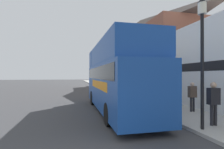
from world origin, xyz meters
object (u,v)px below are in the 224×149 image
object	(u,v)px
tour_bus	(116,82)
pedestrian_second	(213,99)
lamp_post_nearest	(202,39)
parked_car_ahead_of_bus	(107,91)
pedestrian_third	(192,94)
lamp_post_second	(128,60)

from	to	relation	value
tour_bus	pedestrian_second	xyz separation A→B (m)	(3.18, -4.36, -0.63)
lamp_post_nearest	tour_bus	bearing A→B (deg)	116.66
tour_bus	pedestrian_second	world-z (taller)	tour_bus
tour_bus	lamp_post_nearest	xyz separation A→B (m)	(2.35, -4.68, 1.82)
tour_bus	parked_car_ahead_of_bus	bearing A→B (deg)	83.05
lamp_post_nearest	pedestrian_second	bearing A→B (deg)	21.18
pedestrian_second	lamp_post_nearest	world-z (taller)	lamp_post_nearest
pedestrian_third	lamp_post_second	size ratio (longest dim) A/B	0.33
tour_bus	lamp_post_second	bearing A→B (deg)	63.46
pedestrian_third	lamp_post_second	xyz separation A→B (m)	(-1.69, 6.79, 2.50)
parked_car_ahead_of_bus	lamp_post_second	size ratio (longest dim) A/B	0.82
tour_bus	pedestrian_third	size ratio (longest dim) A/B	5.70
pedestrian_second	lamp_post_second	distance (m)	9.79
tour_bus	lamp_post_second	size ratio (longest dim) A/B	1.89
tour_bus	lamp_post_nearest	distance (m)	5.55
tour_bus	pedestrian_third	xyz separation A→B (m)	(4.21, -1.69, -0.70)
tour_bus	parked_car_ahead_of_bus	distance (m)	6.98
lamp_post_nearest	pedestrian_third	bearing A→B (deg)	58.12
pedestrian_third	parked_car_ahead_of_bus	bearing A→B (deg)	111.75
tour_bus	pedestrian_second	size ratio (longest dim) A/B	5.34
lamp_post_nearest	lamp_post_second	bearing A→B (deg)	88.99
lamp_post_second	pedestrian_second	bearing A→B (deg)	-86.06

